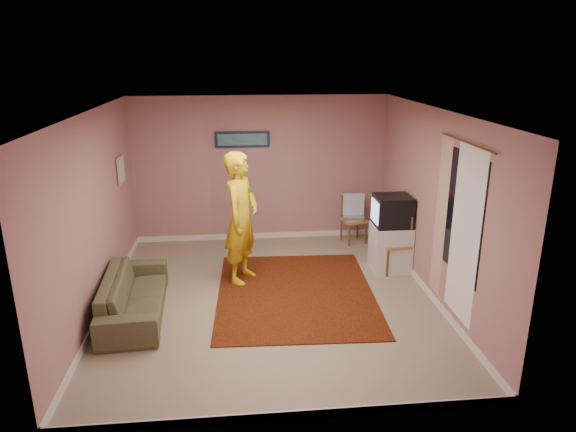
{
  "coord_description": "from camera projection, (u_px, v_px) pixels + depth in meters",
  "views": [
    {
      "loc": [
        -0.41,
        -6.48,
        3.3
      ],
      "look_at": [
        0.31,
        0.6,
        1.02
      ],
      "focal_mm": 32.0,
      "sensor_mm": 36.0,
      "label": 1
    }
  ],
  "objects": [
    {
      "name": "dvd_player",
      "position": [
        354.0,
        217.0,
        9.21
      ],
      "size": [
        0.43,
        0.35,
        0.06
      ],
      "primitive_type": "cube",
      "rotation": [
        0.0,
        0.0,
        -0.24
      ],
      "color": "#B1B1B6",
      "rests_on": "chair_a"
    },
    {
      "name": "chair_b",
      "position": [
        395.0,
        237.0,
        7.93
      ],
      "size": [
        0.44,
        0.45,
        0.51
      ],
      "rotation": [
        0.0,
        0.0,
        -1.5
      ],
      "color": "tan",
      "rests_on": "ground"
    },
    {
      "name": "ceiling",
      "position": [
        268.0,
        111.0,
        6.39
      ],
      "size": [
        4.5,
        5.0,
        0.02
      ],
      "primitive_type": "cube",
      "color": "silver",
      "rests_on": "wall_back"
    },
    {
      "name": "wall_right",
      "position": [
        434.0,
        206.0,
        7.0
      ],
      "size": [
        0.02,
        5.0,
        2.6
      ],
      "primitive_type": "cube",
      "color": "#A17269",
      "rests_on": "ground"
    },
    {
      "name": "chair_a",
      "position": [
        354.0,
        214.0,
        9.19
      ],
      "size": [
        0.47,
        0.46,
        0.47
      ],
      "rotation": [
        0.0,
        0.0,
        0.26
      ],
      "color": "tan",
      "rests_on": "ground"
    },
    {
      "name": "crt_tv",
      "position": [
        392.0,
        211.0,
        7.87
      ],
      "size": [
        0.56,
        0.5,
        0.48
      ],
      "rotation": [
        0.0,
        0.0,
        -0.01
      ],
      "color": "black",
      "rests_on": "tv_cabinet"
    },
    {
      "name": "window",
      "position": [
        462.0,
        215.0,
        6.1
      ],
      "size": [
        0.01,
        1.1,
        1.5
      ],
      "primitive_type": "cube",
      "color": "black",
      "rests_on": "wall_right"
    },
    {
      "name": "curtain_floral",
      "position": [
        441.0,
        217.0,
        6.68
      ],
      "size": [
        0.01,
        0.35,
        2.1
      ],
      "primitive_type": "cube",
      "color": "beige",
      "rests_on": "wall_right"
    },
    {
      "name": "curtain_rod",
      "position": [
        466.0,
        142.0,
        5.83
      ],
      "size": [
        0.02,
        1.4,
        0.02
      ],
      "primitive_type": "cylinder",
      "rotation": [
        1.57,
        0.0,
        0.0
      ],
      "color": "brown",
      "rests_on": "wall_right"
    },
    {
      "name": "tv_cabinet",
      "position": [
        390.0,
        248.0,
        8.06
      ],
      "size": [
        0.58,
        0.53,
        0.74
      ],
      "primitive_type": "cube",
      "color": "silver",
      "rests_on": "ground"
    },
    {
      "name": "person",
      "position": [
        241.0,
        218.0,
        7.51
      ],
      "size": [
        0.73,
        0.85,
        1.96
      ],
      "primitive_type": "imported",
      "rotation": [
        0.0,
        0.0,
        1.14
      ],
      "color": "gold",
      "rests_on": "ground"
    },
    {
      "name": "wall_back",
      "position": [
        260.0,
        170.0,
        9.15
      ],
      "size": [
        4.5,
        0.02,
        2.6
      ],
      "primitive_type": "cube",
      "color": "#A17269",
      "rests_on": "ground"
    },
    {
      "name": "blue_throw",
      "position": [
        354.0,
        204.0,
        9.21
      ],
      "size": [
        0.38,
        0.05,
        0.4
      ],
      "primitive_type": "cube",
      "color": "#90C7EC",
      "rests_on": "chair_a"
    },
    {
      "name": "baseboard_front",
      "position": [
        289.0,
        415.0,
        4.81
      ],
      "size": [
        4.5,
        0.02,
        0.1
      ],
      "primitive_type": "cube",
      "color": "silver",
      "rests_on": "ground"
    },
    {
      "name": "picture_left",
      "position": [
        121.0,
        169.0,
        8.01
      ],
      "size": [
        0.04,
        0.38,
        0.42
      ],
      "color": "tan",
      "rests_on": "wall_left"
    },
    {
      "name": "picture_back",
      "position": [
        242.0,
        139.0,
        8.93
      ],
      "size": [
        0.95,
        0.04,
        0.28
      ],
      "color": "#161B3C",
      "rests_on": "wall_back"
    },
    {
      "name": "sofa",
      "position": [
        134.0,
        295.0,
        6.7
      ],
      "size": [
        0.86,
        1.94,
        0.55
      ],
      "primitive_type": "imported",
      "rotation": [
        0.0,
        0.0,
        1.63
      ],
      "color": "#4C4B2E",
      "rests_on": "ground"
    },
    {
      "name": "area_rug",
      "position": [
        295.0,
        293.0,
        7.36
      ],
      "size": [
        2.32,
        2.84,
        0.01
      ],
      "primitive_type": "cube",
      "rotation": [
        0.0,
        0.0,
        -0.04
      ],
      "color": "black",
      "rests_on": "ground"
    },
    {
      "name": "wall_left",
      "position": [
        94.0,
        216.0,
        6.57
      ],
      "size": [
        0.02,
        5.0,
        2.6
      ],
      "primitive_type": "cube",
      "color": "#A17269",
      "rests_on": "ground"
    },
    {
      "name": "wall_front",
      "position": [
        289.0,
        295.0,
        4.42
      ],
      "size": [
        4.5,
        0.02,
        2.6
      ],
      "primitive_type": "cube",
      "color": "#A17269",
      "rests_on": "ground"
    },
    {
      "name": "baseboard_right",
      "position": [
        425.0,
        289.0,
        7.38
      ],
      "size": [
        0.02,
        5.0,
        0.1
      ],
      "primitive_type": "cube",
      "color": "silver",
      "rests_on": "ground"
    },
    {
      "name": "baseboard_left",
      "position": [
        106.0,
        303.0,
        6.95
      ],
      "size": [
        0.02,
        5.0,
        0.1
      ],
      "primitive_type": "cube",
      "color": "silver",
      "rests_on": "ground"
    },
    {
      "name": "baseboard_back",
      "position": [
        261.0,
        235.0,
        9.53
      ],
      "size": [
        4.5,
        0.02,
        0.1
      ],
      "primitive_type": "cube",
      "color": "silver",
      "rests_on": "ground"
    },
    {
      "name": "ground",
      "position": [
        270.0,
        299.0,
        7.18
      ],
      "size": [
        5.0,
        5.0,
        0.0
      ],
      "primitive_type": "plane",
      "color": "gray",
      "rests_on": "ground"
    },
    {
      "name": "game_console",
      "position": [
        395.0,
        241.0,
        7.95
      ],
      "size": [
        0.24,
        0.2,
        0.04
      ],
      "primitive_type": "cube",
      "rotation": [
        0.0,
        0.0,
        0.26
      ],
      "color": "white",
      "rests_on": "chair_b"
    },
    {
      "name": "curtain_sheer",
      "position": [
        465.0,
        235.0,
        6.02
      ],
      "size": [
        0.01,
        0.75,
        2.1
      ],
      "primitive_type": "cube",
      "color": "white",
      "rests_on": "wall_right"
    }
  ]
}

